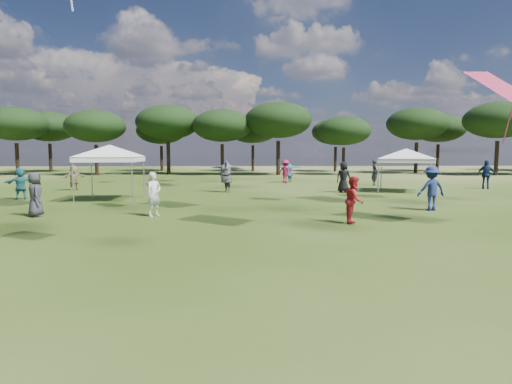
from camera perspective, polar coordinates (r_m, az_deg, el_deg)
tree_line at (r=47.93m, az=1.62°, el=8.99°), size 108.78×17.63×7.77m
tent_left at (r=22.97m, az=-18.93°, el=5.65°), size 5.98×5.98×3.13m
tent_right at (r=28.03m, az=19.42°, el=5.24°), size 6.12×6.12×2.97m
festival_crowd at (r=25.26m, az=1.82°, el=1.79°), size 29.08×20.86×1.93m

